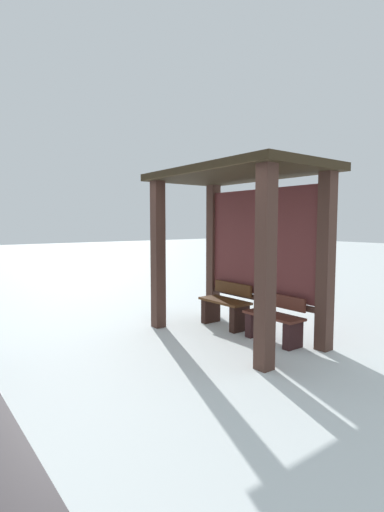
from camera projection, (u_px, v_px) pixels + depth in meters
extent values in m
plane|color=silver|center=(233.00, 337.00, 6.07)|extent=(60.00, 60.00, 0.00)
cube|color=#452C24|center=(158.00, 255.00, 6.56)|extent=(0.19, 0.19, 2.49)
cube|color=#452C24|center=(265.00, 269.00, 4.63)|extent=(0.19, 0.19, 2.49)
cube|color=#452C24|center=(213.00, 252.00, 7.30)|extent=(0.19, 0.19, 2.49)
cube|color=#452C24|center=(326.00, 262.00, 5.36)|extent=(0.19, 0.19, 2.49)
cube|color=#2F2415|center=(234.00, 173.00, 5.85)|extent=(2.84, 1.63, 0.12)
cube|color=#5D2828|center=(261.00, 243.00, 6.31)|extent=(2.24, 0.08, 1.73)
cube|color=#452C24|center=(259.00, 298.00, 6.38)|extent=(2.24, 0.06, 0.08)
cube|color=#4D2C14|center=(225.00, 301.00, 6.65)|extent=(0.94, 0.42, 0.04)
cube|color=#4D2C14|center=(233.00, 288.00, 6.75)|extent=(0.90, 0.04, 0.20)
cube|color=black|center=(240.00, 319.00, 6.38)|extent=(0.12, 0.35, 0.43)
cube|color=black|center=(211.00, 310.00, 6.97)|extent=(0.12, 0.35, 0.43)
cube|color=#55271D|center=(273.00, 315.00, 5.79)|extent=(0.94, 0.37, 0.04)
cube|color=#55271D|center=(281.00, 301.00, 5.87)|extent=(0.90, 0.04, 0.20)
cube|color=black|center=(293.00, 335.00, 5.51)|extent=(0.12, 0.32, 0.39)
cube|color=black|center=(255.00, 324.00, 6.10)|extent=(0.12, 0.32, 0.39)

